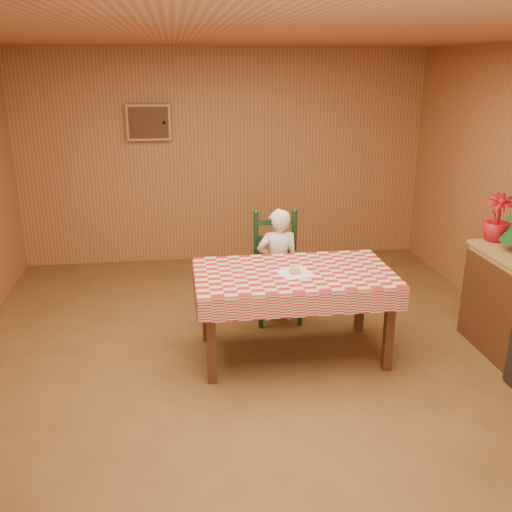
{
  "coord_description": "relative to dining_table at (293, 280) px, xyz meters",
  "views": [
    {
      "loc": [
        -0.6,
        -4.07,
        2.4
      ],
      "look_at": [
        0.0,
        0.2,
        0.95
      ],
      "focal_mm": 40.0,
      "sensor_mm": 36.0,
      "label": 1
    }
  ],
  "objects": [
    {
      "name": "donut",
      "position": [
        -0.0,
        -0.05,
        0.1
      ],
      "size": [
        0.1,
        0.1,
        0.03
      ],
      "primitive_type": "torus",
      "rotation": [
        0.0,
        0.0,
        -0.09
      ],
      "color": "#D4974C",
      "rests_on": "napkin"
    },
    {
      "name": "seated_child",
      "position": [
        -0.0,
        0.73,
        -0.13
      ],
      "size": [
        0.41,
        0.27,
        1.12
      ],
      "primitive_type": "imported",
      "rotation": [
        0.0,
        0.0,
        3.14
      ],
      "color": "white",
      "rests_on": "ground"
    },
    {
      "name": "flower_arrangement",
      "position": [
        1.82,
        0.09,
        0.45
      ],
      "size": [
        0.29,
        0.29,
        0.42
      ],
      "primitive_type": "imported",
      "rotation": [
        0.0,
        0.0,
        -0.3
      ],
      "color": "#AF101C",
      "rests_on": "shelf_unit"
    },
    {
      "name": "cabin_walls",
      "position": [
        -0.33,
        0.24,
        1.14
      ],
      "size": [
        5.1,
        6.05,
        2.65
      ],
      "color": "#A66A3C",
      "rests_on": "ground"
    },
    {
      "name": "napkin",
      "position": [
        -0.0,
        -0.05,
        0.08
      ],
      "size": [
        0.32,
        0.32,
        0.0
      ],
      "primitive_type": "cube",
      "rotation": [
        0.0,
        0.0,
        0.26
      ],
      "color": "white",
      "rests_on": "dining_table"
    },
    {
      "name": "ground",
      "position": [
        -0.33,
        -0.29,
        -0.69
      ],
      "size": [
        6.0,
        6.0,
        0.0
      ],
      "primitive_type": "plane",
      "color": "brown",
      "rests_on": "ground"
    },
    {
      "name": "dining_table",
      "position": [
        0.0,
        0.0,
        0.0
      ],
      "size": [
        1.66,
        0.96,
        0.77
      ],
      "color": "#4C2814",
      "rests_on": "ground"
    },
    {
      "name": "ladder_chair",
      "position": [
        0.0,
        0.79,
        -0.18
      ],
      "size": [
        0.44,
        0.4,
        1.08
      ],
      "color": "black",
      "rests_on": "ground"
    }
  ]
}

